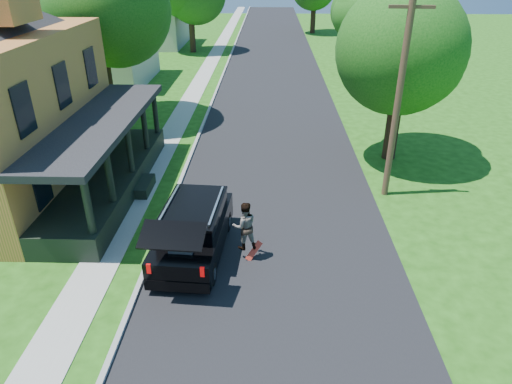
{
  "coord_description": "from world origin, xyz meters",
  "views": [
    {
      "loc": [
        -0.29,
        -10.63,
        8.73
      ],
      "look_at": [
        -0.69,
        3.0,
        1.6
      ],
      "focal_mm": 32.0,
      "sensor_mm": 36.0,
      "label": 1
    }
  ],
  "objects_px": {
    "skateboarder": "(245,226)",
    "utility_pole_near": "(398,98)",
    "tree_right_near": "(403,44)",
    "black_suv": "(193,230)"
  },
  "relations": [
    {
      "from": "skateboarder",
      "to": "tree_right_near",
      "type": "xyz_separation_m",
      "value": [
        6.45,
        8.35,
        4.13
      ]
    },
    {
      "from": "tree_right_near",
      "to": "utility_pole_near",
      "type": "bearing_deg",
      "value": -103.99
    },
    {
      "from": "skateboarder",
      "to": "tree_right_near",
      "type": "relative_size",
      "value": 0.2
    },
    {
      "from": "tree_right_near",
      "to": "utility_pole_near",
      "type": "distance_m",
      "value": 4.13
    },
    {
      "from": "utility_pole_near",
      "to": "skateboarder",
      "type": "bearing_deg",
      "value": -136.06
    },
    {
      "from": "black_suv",
      "to": "utility_pole_near",
      "type": "xyz_separation_m",
      "value": [
        7.16,
        4.37,
        3.12
      ]
    },
    {
      "from": "skateboarder",
      "to": "tree_right_near",
      "type": "height_order",
      "value": "tree_right_near"
    },
    {
      "from": "skateboarder",
      "to": "utility_pole_near",
      "type": "distance_m",
      "value": 7.68
    },
    {
      "from": "skateboarder",
      "to": "utility_pole_near",
      "type": "relative_size",
      "value": 0.21
    },
    {
      "from": "black_suv",
      "to": "skateboarder",
      "type": "distance_m",
      "value": 1.7
    }
  ]
}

